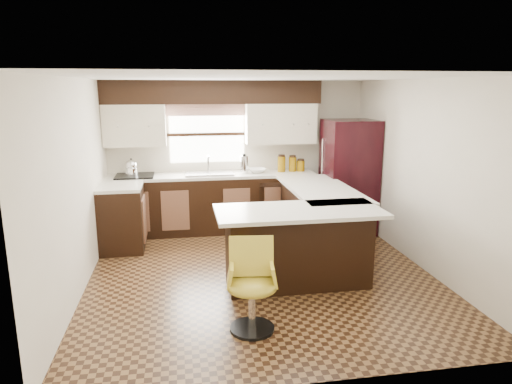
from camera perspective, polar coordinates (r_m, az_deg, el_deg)
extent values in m
plane|color=#49301A|center=(5.82, 0.63, -10.24)|extent=(4.40, 4.40, 0.00)
plane|color=silver|center=(5.35, 0.70, 14.12)|extent=(4.40, 4.40, 0.00)
plane|color=beige|center=(7.60, -2.30, 4.68)|extent=(4.40, 0.00, 4.40)
plane|color=beige|center=(3.39, 7.35, -5.91)|extent=(4.40, 0.00, 4.40)
plane|color=beige|center=(5.49, -21.43, 0.60)|extent=(0.00, 4.40, 4.40)
plane|color=beige|center=(6.18, 20.21, 1.98)|extent=(0.00, 4.40, 4.40)
cube|color=black|center=(7.41, -5.40, -1.50)|extent=(3.30, 0.60, 0.90)
cube|color=black|center=(6.82, -16.38, -3.26)|extent=(0.60, 0.70, 0.90)
cube|color=silver|center=(7.31, -5.48, 2.09)|extent=(3.30, 0.60, 0.04)
cube|color=silver|center=(6.71, -16.64, 0.62)|extent=(0.60, 0.70, 0.04)
cube|color=black|center=(7.31, -5.38, 12.33)|extent=(3.40, 0.35, 0.36)
cube|color=beige|center=(7.34, -14.93, 8.05)|extent=(0.94, 0.35, 0.64)
cube|color=beige|center=(7.49, 3.06, 8.55)|extent=(1.14, 0.35, 0.64)
cube|color=white|center=(7.49, -6.13, 7.19)|extent=(1.20, 0.02, 0.90)
cube|color=#D19B93|center=(7.42, -6.18, 10.16)|extent=(1.30, 0.06, 0.18)
cube|color=#B2B2B7|center=(7.28, -5.87, 2.34)|extent=(0.75, 0.45, 0.03)
cube|color=black|center=(7.28, 2.65, -1.88)|extent=(0.58, 0.03, 0.78)
cube|color=black|center=(7.30, -14.92, 1.97)|extent=(0.58, 0.50, 0.02)
cube|color=black|center=(6.44, 7.57, -3.78)|extent=(0.60, 1.95, 0.90)
cube|color=black|center=(5.41, 5.25, -6.99)|extent=(1.65, 0.60, 0.90)
cube|color=silver|center=(6.34, 8.13, 0.34)|extent=(0.84, 1.95, 0.04)
cube|color=silver|center=(5.18, 5.40, -2.42)|extent=(1.89, 0.84, 0.04)
cube|color=black|center=(7.42, 11.50, 1.88)|extent=(0.77, 0.74, 1.80)
cylinder|color=silver|center=(7.33, -1.48, 3.46)|extent=(0.13, 0.13, 0.28)
imported|color=white|center=(7.38, 0.10, 2.71)|extent=(0.30, 0.30, 0.07)
cylinder|color=#7F5A06|center=(7.47, 3.20, 3.51)|extent=(0.13, 0.13, 0.25)
cylinder|color=#7F5A06|center=(7.51, 4.59, 3.48)|extent=(0.12, 0.12, 0.23)
cylinder|color=#7F5A06|center=(7.55, 5.60, 3.27)|extent=(0.13, 0.13, 0.17)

